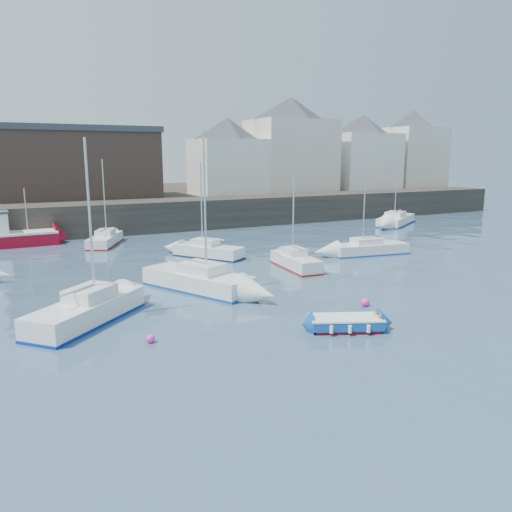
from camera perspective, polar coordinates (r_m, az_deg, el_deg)
name	(u,v)px	position (r m, az deg, el deg)	size (l,w,h in m)	color
water	(392,347)	(20.78, 15.23, -9.98)	(220.00, 220.00, 0.00)	#2D4760
quay_wall	(154,215)	(51.32, -11.62, 4.56)	(90.00, 5.00, 3.00)	#28231E
land_strip	(117,202)	(68.79, -15.57, 5.99)	(90.00, 32.00, 2.80)	#28231E
bldg_east_a	(291,144)	(65.31, 4.00, 12.62)	(13.36, 13.36, 11.80)	beige
bldg_east_b	(362,152)	(71.12, 12.01, 11.55)	(11.88, 11.88, 9.95)	white
bldg_east_c	(412,149)	(77.04, 17.39, 11.63)	(11.14, 11.14, 10.95)	beige
bldg_east_d	(228,156)	(60.76, -3.25, 11.35)	(11.14, 11.14, 8.95)	white
warehouse	(77,163)	(57.70, -19.80, 9.97)	(16.40, 10.40, 7.60)	#3D2D26
blue_dinghy	(346,323)	(22.11, 10.23, -7.51)	(3.40, 2.46, 0.59)	maroon
fishing_boat	(7,235)	(46.20, -26.57, 2.12)	(7.31, 3.05, 4.76)	maroon
sailboat_a	(87,310)	(23.91, -18.72, -5.87)	(5.97, 5.81, 8.21)	white
sailboat_b	(198,280)	(28.22, -6.64, -2.73)	(5.01, 7.09, 8.80)	white
sailboat_c	(296,261)	(33.46, 4.55, -0.58)	(1.96, 5.03, 6.48)	white
sailboat_d	(369,248)	(39.08, 12.76, 0.87)	(6.18, 2.75, 7.62)	white
sailboat_f	(208,251)	(37.18, -5.51, 0.61)	(4.50, 5.38, 6.98)	white
sailboat_g	(396,220)	(56.67, 15.70, 4.01)	(7.37, 5.91, 9.21)	white
sailboat_h	(105,239)	(43.98, -16.87, 1.82)	(3.94, 5.77, 7.13)	white
buoy_near	(150,343)	(20.93, -11.97, -9.66)	(0.37, 0.37, 0.37)	#FA33AA
buoy_mid	(365,306)	(25.80, 12.34, -5.60)	(0.43, 0.43, 0.43)	#FA33AA
buoy_far	(177,268)	(33.83, -9.06, -1.41)	(0.38, 0.38, 0.38)	#FA33AA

